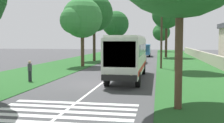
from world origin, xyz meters
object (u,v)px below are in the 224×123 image
(trailing_car_0, at_px, (140,59))
(pedestrian, at_px, (30,71))
(roadside_tree_left_0, at_px, (94,14))
(roadside_tree_right_1, at_px, (161,33))
(roadside_tree_right_2, at_px, (166,15))
(trailing_car_1, at_px, (120,56))
(roadside_tree_left_3, at_px, (115,25))
(coach_bus, at_px, (128,55))
(trailing_minibus_0, at_px, (145,49))
(utility_pole, at_px, (161,37))
(roadside_tree_left_2, at_px, (81,19))

(trailing_car_0, height_order, pedestrian, pedestrian)
(roadside_tree_left_0, bearing_deg, pedestrian, -179.79)
(roadside_tree_right_1, distance_m, roadside_tree_right_2, 27.88)
(trailing_car_1, distance_m, roadside_tree_left_3, 17.47)
(coach_bus, height_order, roadside_tree_right_1, roadside_tree_right_1)
(trailing_car_0, distance_m, trailing_minibus_0, 17.11)
(utility_pole, bearing_deg, roadside_tree_left_2, 83.46)
(trailing_car_0, distance_m, utility_pole, 8.57)
(trailing_car_0, height_order, roadside_tree_left_3, roadside_tree_left_3)
(roadside_tree_left_3, bearing_deg, trailing_minibus_0, -120.19)
(roadside_tree_left_0, relative_size, roadside_tree_right_2, 0.96)
(pedestrian, bearing_deg, roadside_tree_right_2, -19.22)
(utility_pole, bearing_deg, trailing_minibus_0, 7.14)
(trailing_minibus_0, bearing_deg, pedestrian, 168.32)
(roadside_tree_left_0, distance_m, roadside_tree_right_1, 40.21)
(pedestrian, bearing_deg, roadside_tree_right_1, -10.22)
(trailing_car_1, xyz_separation_m, roadside_tree_left_0, (-2.23, 3.98, 6.94))
(pedestrian, bearing_deg, utility_pole, -41.33)
(trailing_minibus_0, bearing_deg, trailing_car_1, 162.80)
(trailing_car_0, height_order, roadside_tree_right_2, roadside_tree_right_2)
(trailing_car_0, height_order, roadside_tree_left_2, roadside_tree_left_2)
(trailing_car_1, relative_size, trailing_minibus_0, 0.72)
(trailing_car_0, relative_size, roadside_tree_right_2, 0.38)
(trailing_car_0, xyz_separation_m, roadside_tree_right_2, (13.85, -4.02, 7.60))
(trailing_car_0, xyz_separation_m, roadside_tree_left_2, (-6.26, 7.13, 5.44))
(trailing_minibus_0, height_order, roadside_tree_left_2, roadside_tree_left_2)
(trailing_car_0, height_order, roadside_tree_left_0, roadside_tree_left_0)
(trailing_car_0, bearing_deg, trailing_minibus_0, 0.16)
(coach_bus, xyz_separation_m, trailing_minibus_0, (33.64, 0.15, -0.60))
(roadside_tree_left_3, relative_size, pedestrian, 5.93)
(trailing_car_1, height_order, roadside_tree_right_2, roadside_tree_right_2)
(coach_bus, height_order, trailing_car_0, coach_bus)
(roadside_tree_left_0, relative_size, roadside_tree_left_2, 1.23)
(utility_pole, bearing_deg, coach_bus, 162.26)
(roadside_tree_right_2, height_order, utility_pole, roadside_tree_right_2)
(trailing_car_0, bearing_deg, trailing_car_1, 35.46)
(trailing_car_1, bearing_deg, roadside_tree_right_2, -41.89)
(trailing_car_0, bearing_deg, roadside_tree_left_2, 131.27)
(roadside_tree_left_2, bearing_deg, trailing_car_1, -16.53)
(trailing_car_1, bearing_deg, trailing_minibus_0, -17.20)
(roadside_tree_right_1, bearing_deg, trailing_minibus_0, 171.97)
(trailing_car_0, bearing_deg, roadside_tree_right_2, -16.17)
(coach_bus, relative_size, roadside_tree_left_0, 1.04)
(pedestrian, bearing_deg, coach_bus, -69.06)
(trailing_car_1, height_order, utility_pole, utility_pole)
(coach_bus, xyz_separation_m, utility_pole, (9.14, -2.92, 1.57))
(coach_bus, distance_m, roadside_tree_left_0, 21.75)
(roadside_tree_left_3, xyz_separation_m, roadside_tree_right_1, (20.40, -10.51, -1.30))
(trailing_car_1, distance_m, pedestrian, 25.04)
(trailing_car_1, distance_m, roadside_tree_right_1, 37.39)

